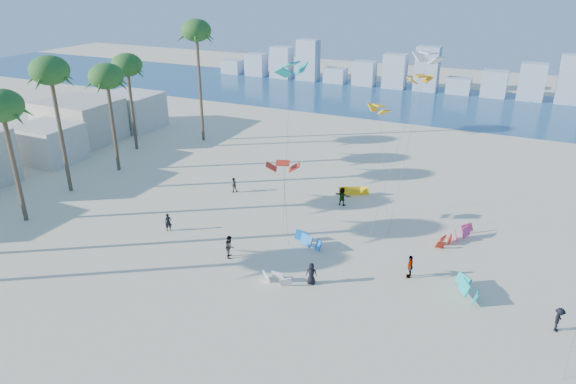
% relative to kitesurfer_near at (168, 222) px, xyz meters
% --- Properties ---
extents(ground, '(220.00, 220.00, 0.00)m').
position_rel_kitesurfer_near_xyz_m(ground, '(7.38, -12.92, -0.84)').
color(ground, beige).
rests_on(ground, ground).
extents(ocean, '(220.00, 220.00, 0.00)m').
position_rel_kitesurfer_near_xyz_m(ocean, '(7.38, 59.08, -0.83)').
color(ocean, navy).
rests_on(ocean, ground).
extents(kitesurfer_near, '(0.70, 0.72, 1.67)m').
position_rel_kitesurfer_near_xyz_m(kitesurfer_near, '(0.00, 0.00, 0.00)').
color(kitesurfer_near, black).
rests_on(kitesurfer_near, ground).
extents(kitesurfer_mid, '(1.07, 1.15, 1.89)m').
position_rel_kitesurfer_near_xyz_m(kitesurfer_mid, '(7.35, -1.57, 0.11)').
color(kitesurfer_mid, gray).
rests_on(kitesurfer_mid, ground).
extents(kitesurfers_far, '(33.83, 17.09, 1.85)m').
position_rel_kitesurfer_near_xyz_m(kitesurfers_far, '(17.89, 5.50, 0.04)').
color(kitesurfers_far, black).
rests_on(kitesurfers_far, ground).
extents(grounded_kites, '(16.13, 19.15, 1.01)m').
position_rel_kitesurfer_near_xyz_m(grounded_kites, '(18.12, 5.76, -0.37)').
color(grounded_kites, silver).
rests_on(grounded_kites, ground).
extents(flying_kites, '(30.70, 24.23, 15.63)m').
position_rel_kitesurfer_near_xyz_m(flying_kites, '(18.90, 8.60, 10.47)').
color(flying_kites, red).
rests_on(flying_kites, ground).
extents(palm_row, '(9.54, 44.80, 15.97)m').
position_rel_kitesurfer_near_xyz_m(palm_row, '(-14.44, 3.24, 10.92)').
color(palm_row, brown).
rests_on(palm_row, ground).
extents(beachfront_buildings, '(11.50, 43.00, 6.00)m').
position_rel_kitesurfer_near_xyz_m(beachfront_buildings, '(-26.31, 7.89, 1.84)').
color(beachfront_buildings, beige).
rests_on(beachfront_buildings, ground).
extents(distant_skyline, '(85.00, 3.00, 8.40)m').
position_rel_kitesurfer_near_xyz_m(distant_skyline, '(6.20, 69.08, 2.25)').
color(distant_skyline, '#9EADBF').
rests_on(distant_skyline, ground).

